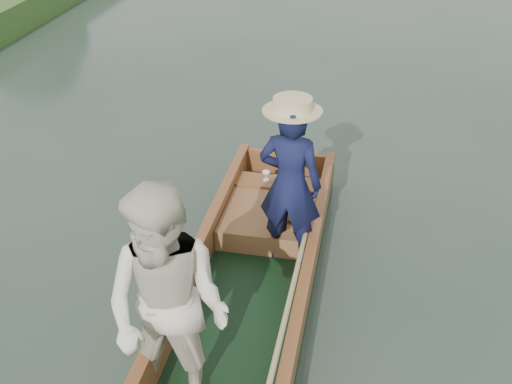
# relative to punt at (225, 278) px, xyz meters

# --- Properties ---
(ground) EXTENTS (120.00, 120.00, 0.00)m
(ground) POSITION_rel_punt_xyz_m (0.07, 0.27, -0.66)
(ground) COLOR #283D30
(ground) RESTS_ON ground
(punt) EXTENTS (1.33, 5.00, 1.93)m
(punt) POSITION_rel_punt_xyz_m (0.00, 0.00, 0.00)
(punt) COLOR black
(punt) RESTS_ON ground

